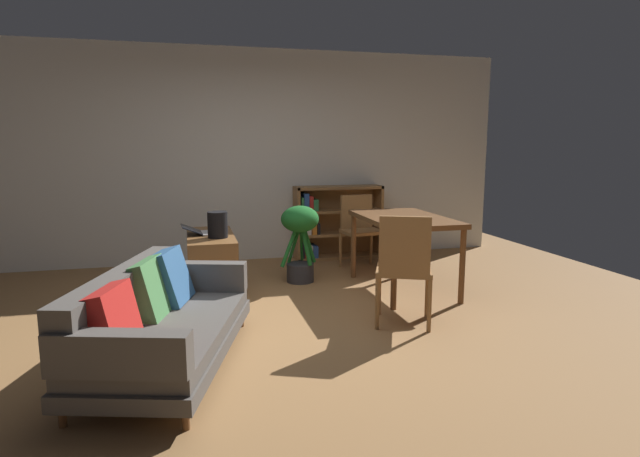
{
  "coord_description": "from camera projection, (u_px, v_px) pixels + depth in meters",
  "views": [
    {
      "loc": [
        -0.8,
        -4.04,
        1.52
      ],
      "look_at": [
        0.32,
        0.3,
        0.78
      ],
      "focal_mm": 28.98,
      "sensor_mm": 36.0,
      "label": 1
    }
  ],
  "objects": [
    {
      "name": "ground_plane",
      "position": [
        292.0,
        327.0,
        4.3
      ],
      "size": [
        8.16,
        8.16,
        0.0
      ],
      "primitive_type": "plane",
      "color": "#9E7042"
    },
    {
      "name": "back_wall_panel",
      "position": [
        250.0,
        156.0,
        6.66
      ],
      "size": [
        6.8,
        0.1,
        2.7
      ],
      "primitive_type": "cube",
      "color": "silver",
      "rests_on": "ground_plane"
    },
    {
      "name": "fabric_couch",
      "position": [
        157.0,
        319.0,
        3.53
      ],
      "size": [
        1.26,
        1.89,
        0.72
      ],
      "color": "brown",
      "rests_on": "ground_plane"
    },
    {
      "name": "media_console",
      "position": [
        211.0,
        262.0,
        5.39
      ],
      "size": [
        0.47,
        1.1,
        0.58
      ],
      "color": "brown",
      "rests_on": "ground_plane"
    },
    {
      "name": "open_laptop",
      "position": [
        205.0,
        231.0,
        5.38
      ],
      "size": [
        0.45,
        0.33,
        0.1
      ],
      "color": "silver",
      "rests_on": "media_console"
    },
    {
      "name": "desk_speaker",
      "position": [
        218.0,
        225.0,
        5.15
      ],
      "size": [
        0.2,
        0.2,
        0.26
      ],
      "color": "black",
      "rests_on": "media_console"
    },
    {
      "name": "potted_floor_plant",
      "position": [
        300.0,
        234.0,
        5.65
      ],
      "size": [
        0.45,
        0.41,
        0.85
      ],
      "color": "#333338",
      "rests_on": "ground_plane"
    },
    {
      "name": "dining_table",
      "position": [
        404.0,
        224.0,
        5.32
      ],
      "size": [
        0.79,
        1.29,
        0.77
      ],
      "color": "brown",
      "rests_on": "ground_plane"
    },
    {
      "name": "dining_chair_near",
      "position": [
        360.0,
        226.0,
        6.3
      ],
      "size": [
        0.5,
        0.44,
        0.89
      ],
      "color": "olive",
      "rests_on": "ground_plane"
    },
    {
      "name": "dining_chair_far",
      "position": [
        404.0,
        264.0,
        4.25
      ],
      "size": [
        0.58,
        0.56,
        0.95
      ],
      "color": "olive",
      "rests_on": "ground_plane"
    },
    {
      "name": "bookshelf",
      "position": [
        332.0,
        222.0,
        6.88
      ],
      "size": [
        1.16,
        0.33,
        0.96
      ],
      "color": "olive",
      "rests_on": "ground_plane"
    }
  ]
}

